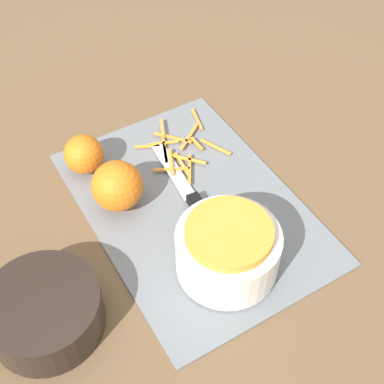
# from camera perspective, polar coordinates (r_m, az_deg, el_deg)

# --- Properties ---
(ground_plane) EXTENTS (4.00, 4.00, 0.00)m
(ground_plane) POSITION_cam_1_polar(r_m,az_deg,el_deg) (0.86, -0.00, -1.58)
(ground_plane) COLOR brown
(cutting_board) EXTENTS (0.45, 0.31, 0.01)m
(cutting_board) POSITION_cam_1_polar(r_m,az_deg,el_deg) (0.86, -0.00, -1.45)
(cutting_board) COLOR slate
(cutting_board) RESTS_ON ground_plane
(bowl_speckled) EXTENTS (0.15, 0.15, 0.09)m
(bowl_speckled) POSITION_cam_1_polar(r_m,az_deg,el_deg) (0.75, 3.83, -6.09)
(bowl_speckled) COLOR silver
(bowl_speckled) RESTS_ON cutting_board
(bowl_dark) EXTENTS (0.15, 0.15, 0.06)m
(bowl_dark) POSITION_cam_1_polar(r_m,az_deg,el_deg) (0.75, -15.46, -12.22)
(bowl_dark) COLOR black
(bowl_dark) RESTS_ON ground_plane
(knife) EXTENTS (0.24, 0.04, 0.02)m
(knife) POSITION_cam_1_polar(r_m,az_deg,el_deg) (0.84, 0.65, -1.71)
(knife) COLOR black
(knife) RESTS_ON cutting_board
(orange_left) EXTENTS (0.07, 0.07, 0.07)m
(orange_left) POSITION_cam_1_polar(r_m,az_deg,el_deg) (0.91, -11.47, 3.96)
(orange_left) COLOR orange
(orange_left) RESTS_ON cutting_board
(orange_right) EXTENTS (0.08, 0.08, 0.08)m
(orange_right) POSITION_cam_1_polar(r_m,az_deg,el_deg) (0.84, -7.98, 0.65)
(orange_right) COLOR orange
(orange_right) RESTS_ON cutting_board
(peel_pile) EXTENTS (0.17, 0.14, 0.01)m
(peel_pile) POSITION_cam_1_polar(r_m,az_deg,el_deg) (0.94, -1.28, 4.66)
(peel_pile) COLOR gold
(peel_pile) RESTS_ON cutting_board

